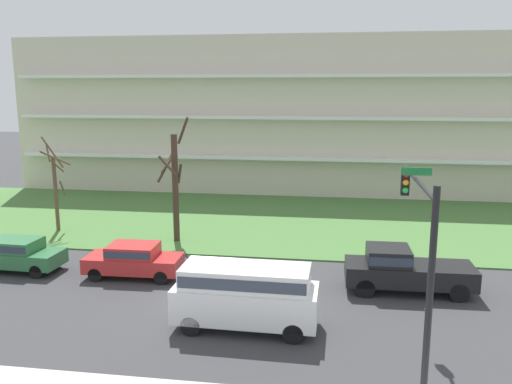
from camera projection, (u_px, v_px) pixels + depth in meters
name	position (u px, v px, depth m)	size (l,w,h in m)	color
ground	(212.00, 304.00, 21.37)	(160.00, 160.00, 0.00)	#38383A
grass_lawn_strip	(260.00, 220.00, 34.95)	(80.00, 16.00, 0.08)	#477238
apartment_building	(282.00, 114.00, 47.37)	(44.08, 13.06, 12.82)	beige
tree_far_left	(56.00, 187.00, 31.60)	(1.65, 1.76, 5.91)	brown
tree_left	(175.00, 183.00, 29.39)	(1.89, 1.83, 7.13)	#423023
sedan_red_near_left	(134.00, 259.00, 24.25)	(4.44, 1.91, 1.57)	#B22828
sedan_green_center_left	(16.00, 253.00, 25.10)	(4.46, 1.96, 1.57)	#2D6B3D
pickup_black_center_right	(403.00, 269.00, 22.47)	(5.43, 2.10, 1.95)	black
van_white_near_right	(246.00, 292.00, 18.92)	(5.24, 2.10, 2.36)	white
traffic_signal_mast	(419.00, 239.00, 15.08)	(0.90, 5.99, 6.29)	black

